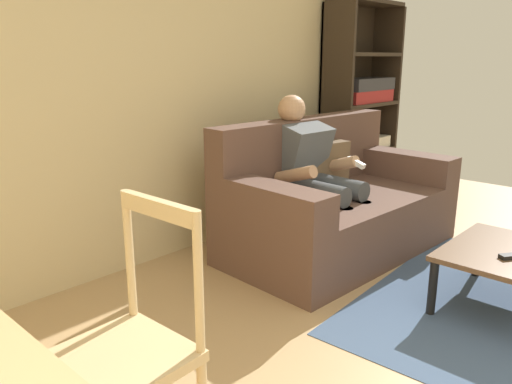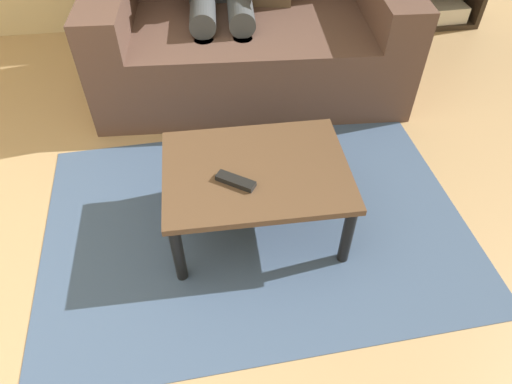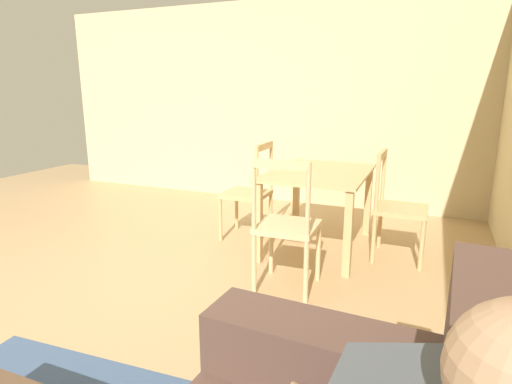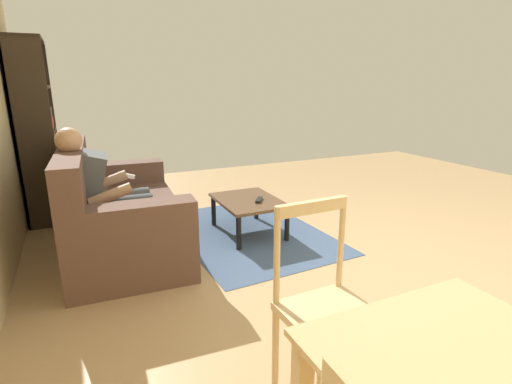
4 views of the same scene
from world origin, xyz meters
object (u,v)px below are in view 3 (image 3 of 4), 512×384
Objects in this scene: dining_chair_facing_couch at (287,227)px; dining_chair_near_wall at (398,208)px; dining_table at (319,184)px; dining_chair_by_doorway at (249,193)px.

dining_chair_near_wall is at bearing 142.94° from dining_chair_facing_couch.
dining_chair_near_wall reaches higher than dining_table.
dining_table is 0.71m from dining_chair_by_doorway.
dining_chair_by_doorway is (-0.00, -0.69, -0.15)m from dining_table.
dining_table is at bearing 89.97° from dining_chair_by_doorway.
dining_chair_facing_couch is (0.92, -0.69, 0.02)m from dining_chair_near_wall.
dining_chair_facing_couch is (0.92, 0.00, -0.13)m from dining_table.
dining_chair_near_wall is 1.15m from dining_chair_facing_couch.
dining_chair_by_doorway is (0.00, -1.39, 0.00)m from dining_chair_near_wall.
dining_table is 0.93m from dining_chair_facing_couch.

